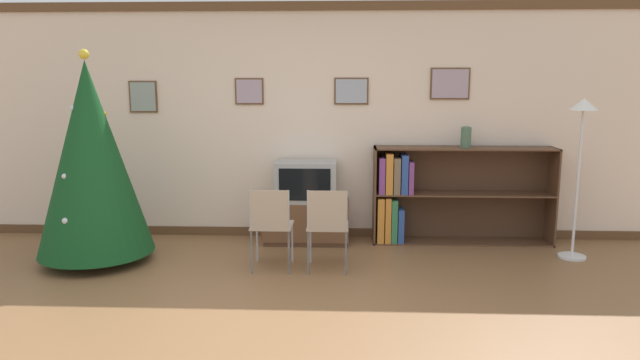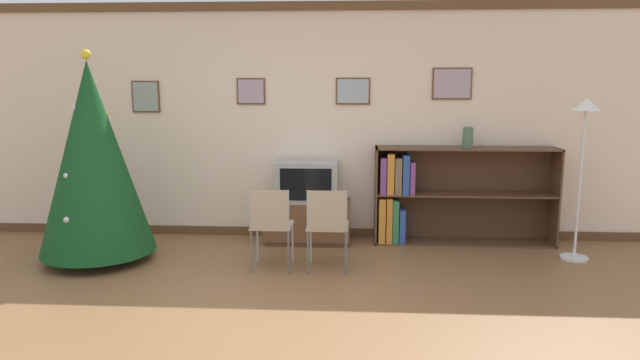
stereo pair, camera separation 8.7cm
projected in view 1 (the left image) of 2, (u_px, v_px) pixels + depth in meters
ground_plane at (269, 328)px, 4.28m from camera, size 24.00×24.00×0.00m
wall_back at (297, 122)px, 6.62m from camera, size 8.54×0.11×2.70m
christmas_tree at (91, 159)px, 5.68m from camera, size 1.14×1.14×2.13m
tv_console at (306, 221)px, 6.51m from camera, size 0.97×0.46×0.48m
television at (306, 181)px, 6.43m from camera, size 0.69×0.45×0.45m
folding_chair_left at (271, 224)px, 5.49m from camera, size 0.40×0.40×0.82m
folding_chair_right at (327, 224)px, 5.47m from camera, size 0.40×0.40×0.82m
bookshelf at (431, 194)px, 6.47m from camera, size 2.01×0.36×1.10m
vase at (466, 137)px, 6.30m from camera, size 0.12×0.12×0.23m
standing_lamp at (581, 137)px, 5.75m from camera, size 0.28×0.28×1.66m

